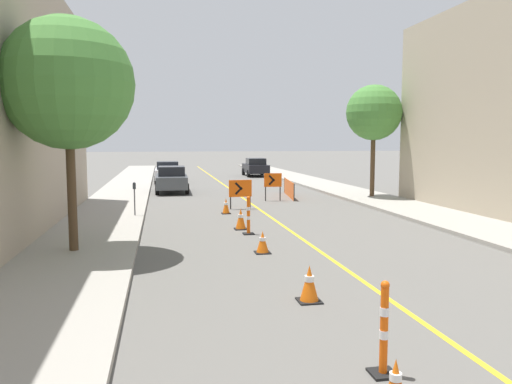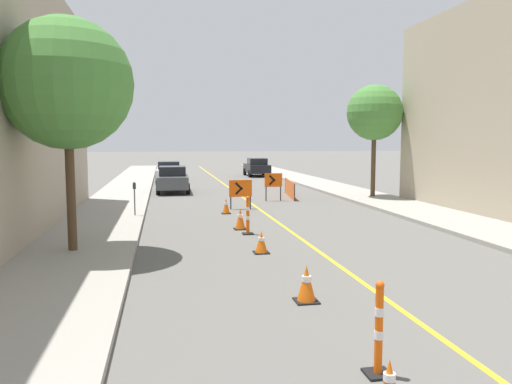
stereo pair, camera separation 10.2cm
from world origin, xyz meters
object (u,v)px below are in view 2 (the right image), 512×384
traffic_cone_second (389,384)px  traffic_cone_fifth (240,219)px  arrow_barricade_primary (241,189)px  delineator_post_front (379,334)px  delineator_post_rear (248,218)px  arrow_barricade_secondary (273,181)px  parking_meter_far_curb (134,192)px  street_tree_right_near (375,113)px  traffic_cone_farthest (226,206)px  parked_car_curb_near (172,179)px  traffic_cone_fourth (261,242)px  parked_car_curb_mid (169,172)px  traffic_cone_third (306,284)px  parked_car_curb_far (257,167)px  street_tree_left_near (67,84)px

traffic_cone_second → traffic_cone_fifth: bearing=89.6°
arrow_barricade_primary → delineator_post_front: bearing=-97.6°
delineator_post_rear → arrow_barricade_secondary: arrow_barricade_secondary is taller
delineator_post_front → parking_meter_far_curb: (-3.92, 14.32, 0.53)m
street_tree_right_near → delineator_post_front: bearing=-113.4°
traffic_cone_farthest → arrow_barricade_secondary: arrow_barricade_secondary is taller
arrow_barricade_primary → parked_car_curb_near: (-2.92, 8.06, -0.11)m
traffic_cone_fourth → parking_meter_far_curb: (-3.79, 6.91, 0.78)m
traffic_cone_second → traffic_cone_farthest: (0.07, 15.87, 0.04)m
traffic_cone_second → parked_car_curb_mid: bearing=93.8°
traffic_cone_third → traffic_cone_fifth: traffic_cone_fifth is taller
traffic_cone_fourth → arrow_barricade_secondary: arrow_barricade_secondary is taller
traffic_cone_fifth → parking_meter_far_curb: (-3.78, 3.10, 0.72)m
traffic_cone_third → parking_meter_far_curb: size_ratio=0.54×
delineator_post_rear → traffic_cone_farthest: bearing=91.6°
parked_car_curb_far → traffic_cone_fourth: bearing=-99.3°
parked_car_curb_mid → parking_meter_far_curb: size_ratio=3.25×
delineator_post_rear → street_tree_left_near: (-5.21, -2.16, 4.04)m
traffic_cone_fourth → parked_car_curb_mid: size_ratio=0.14×
parked_car_curb_mid → traffic_cone_fourth: bearing=-83.8°
traffic_cone_second → arrow_barricade_primary: bearing=87.0°
street_tree_left_near → arrow_barricade_secondary: bearing=54.0°
delineator_post_rear → parked_car_curb_near: size_ratio=0.30×
arrow_barricade_secondary → traffic_cone_second: bearing=-94.1°
traffic_cone_fifth → delineator_post_front: delineator_post_front is taller
traffic_cone_fifth → parked_car_curb_near: parked_car_curb_near is taller
parked_car_curb_mid → delineator_post_rear: bearing=-82.8°
traffic_cone_second → traffic_cone_fifth: 12.02m
street_tree_right_near → arrow_barricade_primary: bearing=-160.9°
traffic_cone_farthest → parked_car_curb_far: parked_car_curb_far is taller
traffic_cone_second → delineator_post_front: 0.87m
traffic_cone_fourth → street_tree_right_near: bearing=54.2°
parked_car_curb_near → street_tree_right_near: size_ratio=0.73×
traffic_cone_second → arrow_barricade_secondary: bearing=81.3°
parked_car_curb_mid → parked_car_curb_far: 9.60m
traffic_cone_farthest → arrow_barricade_primary: bearing=58.1°
traffic_cone_fifth → parked_car_curb_near: bearing=99.1°
parked_car_curb_near → parking_meter_far_curb: 10.28m
traffic_cone_fourth → parked_car_curb_mid: (-2.25, 24.20, 0.49)m
parking_meter_far_curb → delineator_post_front: bearing=-74.7°
traffic_cone_fourth → traffic_cone_fifth: 3.81m
arrow_barricade_secondary → parked_car_curb_far: parked_car_curb_far is taller
traffic_cone_fifth → arrow_barricade_primary: (0.81, 5.19, 0.53)m
traffic_cone_third → arrow_barricade_secondary: size_ratio=0.50×
street_tree_left_near → traffic_cone_third: bearing=-44.0°
delineator_post_rear → traffic_cone_third: bearing=-90.4°
arrow_barricade_secondary → delineator_post_rear: bearing=-103.1°
traffic_cone_second → traffic_cone_farthest: 15.87m
parked_car_curb_near → parked_car_curb_mid: (-0.13, 7.15, 0.00)m
traffic_cone_farthest → parked_car_curb_near: 9.63m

